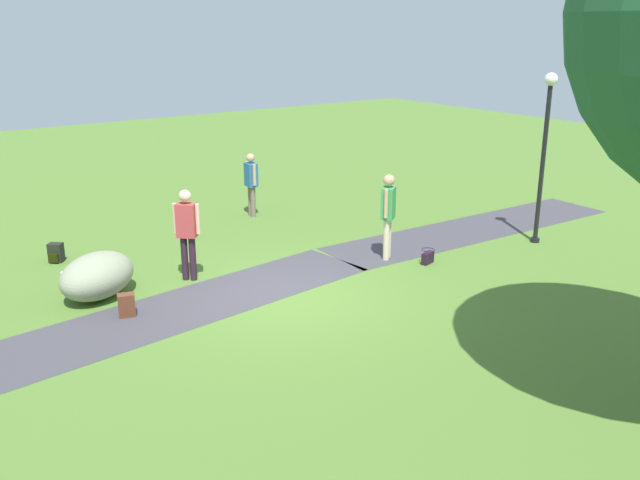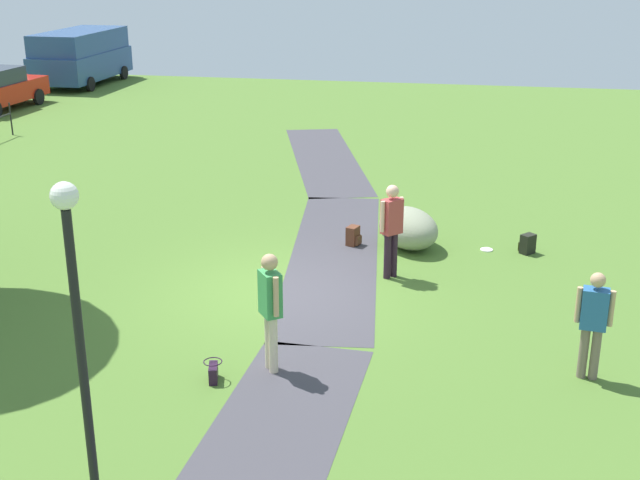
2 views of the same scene
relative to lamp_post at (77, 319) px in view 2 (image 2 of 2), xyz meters
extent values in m
plane|color=#4C6F2B|center=(6.33, -0.58, -2.30)|extent=(48.00, 48.00, 0.00)
cube|color=#3E3C42|center=(8.30, -1.23, -2.30)|extent=(8.14, 2.60, 0.01)
cube|color=#3E3C42|center=(16.10, 0.37, -2.30)|extent=(8.15, 3.95, 0.01)
cylinder|color=black|center=(0.00, 0.00, -0.57)|extent=(0.10, 0.10, 3.47)
sphere|color=white|center=(0.00, 0.00, 1.31)|extent=(0.28, 0.28, 0.28)
ellipsoid|color=gray|center=(9.10, -2.63, -1.89)|extent=(1.90, 1.75, 0.82)
cylinder|color=beige|center=(3.53, -1.09, -1.86)|extent=(0.13, 0.13, 0.88)
cylinder|color=beige|center=(3.40, -1.18, -1.86)|extent=(0.13, 0.13, 0.88)
cube|color=#3B954E|center=(3.47, -1.14, -1.09)|extent=(0.43, 0.41, 0.66)
cylinder|color=tan|center=(3.65, -1.01, -1.06)|extent=(0.08, 0.08, 0.59)
cylinder|color=tan|center=(3.29, -1.26, -1.06)|extent=(0.08, 0.08, 0.59)
sphere|color=tan|center=(3.47, -1.14, -0.61)|extent=(0.24, 0.24, 0.24)
cylinder|color=#2C1928|center=(7.32, -2.40, -1.87)|extent=(0.13, 0.13, 0.87)
cylinder|color=#2C1928|center=(7.43, -2.51, -1.87)|extent=(0.13, 0.13, 0.87)
cube|color=#AF3D3D|center=(7.38, -2.45, -1.11)|extent=(0.43, 0.42, 0.65)
cylinder|color=#E6B093|center=(7.22, -2.30, -1.07)|extent=(0.08, 0.08, 0.58)
cylinder|color=#E6B093|center=(7.54, -2.60, -1.07)|extent=(0.08, 0.08, 0.58)
sphere|color=#E6B093|center=(7.38, -2.45, -0.63)|extent=(0.24, 0.24, 0.24)
cylinder|color=#756458|center=(4.09, -5.57, -1.91)|extent=(0.13, 0.13, 0.79)
cylinder|color=#756458|center=(4.07, -5.73, -1.91)|extent=(0.13, 0.13, 0.79)
cube|color=#285D98|center=(4.08, -5.65, -1.22)|extent=(0.28, 0.39, 0.59)
cylinder|color=tan|center=(4.10, -5.43, -1.19)|extent=(0.08, 0.08, 0.53)
cylinder|color=tan|center=(4.05, -5.87, -1.19)|extent=(0.08, 0.08, 0.53)
sphere|color=tan|center=(4.08, -5.65, -0.79)|extent=(0.21, 0.21, 0.21)
cube|color=#271329|center=(3.00, -0.40, -2.18)|extent=(0.34, 0.20, 0.24)
torus|color=#271329|center=(3.00, -0.40, -2.00)|extent=(0.33, 0.33, 0.02)
cube|color=brown|center=(9.00, -1.50, -2.10)|extent=(0.33, 0.28, 0.40)
cube|color=brown|center=(8.96, -1.63, -2.18)|extent=(0.20, 0.12, 0.18)
cube|color=black|center=(9.16, -5.03, -2.10)|extent=(0.34, 0.34, 0.40)
cube|color=black|center=(9.25, -4.93, -2.18)|extent=(0.19, 0.18, 0.18)
cylinder|color=white|center=(9.19, -4.23, -2.29)|extent=(0.25, 0.25, 0.02)
cylinder|color=black|center=(17.33, 10.92, -1.78)|extent=(0.05, 0.05, 1.05)
cylinder|color=black|center=(22.45, 12.74, -2.00)|extent=(0.61, 0.19, 0.60)
cube|color=navy|center=(27.36, 13.26, -1.45)|extent=(5.41, 2.47, 1.10)
cube|color=navy|center=(27.36, 13.26, -0.45)|extent=(5.14, 2.35, 0.90)
cylinder|color=black|center=(29.05, 14.41, -2.00)|extent=(0.60, 0.17, 0.60)
cylinder|color=black|center=(29.00, 12.05, -2.00)|extent=(0.60, 0.17, 0.60)
cylinder|color=black|center=(25.72, 14.48, -2.00)|extent=(0.60, 0.17, 0.60)
cylinder|color=black|center=(25.67, 12.12, -2.00)|extent=(0.60, 0.17, 0.60)
camera|label=1|loc=(12.65, 9.06, 2.49)|focal=38.44mm
camera|label=2|loc=(-7.16, -3.86, 3.62)|focal=47.11mm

